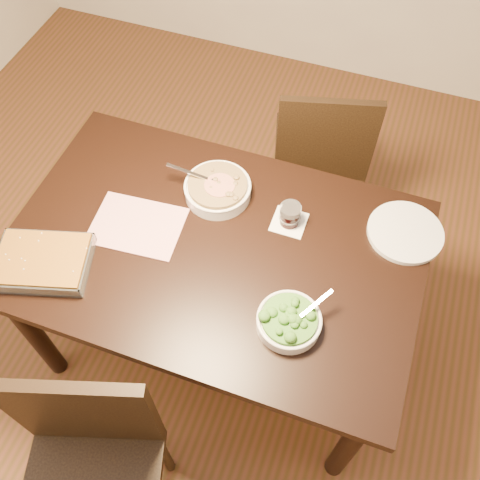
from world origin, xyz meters
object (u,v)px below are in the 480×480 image
Objects in this scene: wine_tumbler at (290,214)px; chair_near at (90,466)px; stew_bowl at (218,189)px; broccoli_bowl at (289,321)px; baking_dish at (43,262)px; dinner_plate at (405,232)px; chair_far at (321,150)px; table at (215,261)px.

wine_tumbler is 1.03m from chair_near.
stew_bowl is 1.28× the size of broccoli_bowl.
stew_bowl is at bearing 68.60° from chair_near.
dinner_plate is (1.10, 0.53, -0.02)m from baking_dish.
dinner_plate is 1.27m from chair_near.
wine_tumbler is 0.32× the size of dinner_plate.
chair_near is (-0.07, -0.96, -0.27)m from stew_bowl.
baking_dish is at bearing -148.11° from wine_tumbler.
dinner_plate is at bearing 12.63° from wine_tumbler.
stew_bowl is 0.29× the size of chair_near.
broccoli_bowl is at bearing 82.20° from chair_far.
chair_far is (-0.13, 1.00, -0.29)m from broccoli_bowl.
broccoli_bowl is 0.81× the size of dinner_plate.
broccoli_bowl is at bearing -30.98° from table.
wine_tumbler reaches higher than baking_dish.
baking_dish is 0.66m from chair_near.
baking_dish reaches higher than table.
table is 5.39× the size of dinner_plate.
chair_far is at bearing 40.84° from baking_dish.
dinner_plate is at bearing 36.59° from chair_near.
table is 1.61× the size of chair_far.
baking_dish is at bearing 41.89° from chair_far.
wine_tumbler reaches higher than dinner_plate.
chair_far is (0.19, 0.80, -0.17)m from table.
broccoli_bowl is 0.24× the size of chair_far.
chair_near reaches higher than stew_bowl.
chair_near is (-0.74, -1.01, -0.25)m from dinner_plate.
wine_tumbler is at bearing 40.79° from table.
chair_far reaches higher than broccoli_bowl.
dinner_plate is (0.60, 0.27, 0.10)m from table.
baking_dish is 0.41× the size of chair_far.
stew_bowl is 0.67m from dinner_plate.
broccoli_bowl reaches higher than dinner_plate.
table is 0.67m from dinner_plate.
table is 6.68× the size of broccoli_bowl.
stew_bowl is 0.64m from baking_dish.
stew_bowl reaches higher than dinner_plate.
baking_dish is at bearing -152.51° from table.
chair_far is (0.26, 0.59, -0.30)m from stew_bowl.
baking_dish is at bearing 109.71° from chair_near.
wine_tumbler reaches higher than table.
chair_near is at bearing -110.57° from wine_tumbler.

